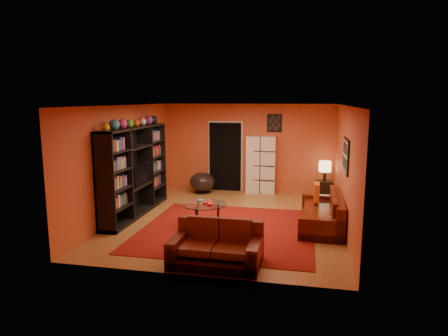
% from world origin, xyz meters
% --- Properties ---
extents(floor, '(6.00, 6.00, 0.00)m').
position_xyz_m(floor, '(0.00, 0.00, 0.00)').
color(floor, brown).
rests_on(floor, ground).
extents(ceiling, '(6.00, 6.00, 0.00)m').
position_xyz_m(ceiling, '(0.00, 0.00, 2.60)').
color(ceiling, white).
rests_on(ceiling, wall_back).
extents(wall_back, '(6.00, 0.00, 6.00)m').
position_xyz_m(wall_back, '(0.00, 3.00, 1.30)').
color(wall_back, '#BE4D29').
rests_on(wall_back, floor).
extents(wall_front, '(6.00, 0.00, 6.00)m').
position_xyz_m(wall_front, '(0.00, -3.00, 1.30)').
color(wall_front, '#BE4D29').
rests_on(wall_front, floor).
extents(wall_left, '(0.00, 6.00, 6.00)m').
position_xyz_m(wall_left, '(-2.50, 0.00, 1.30)').
color(wall_left, '#BE4D29').
rests_on(wall_left, floor).
extents(wall_right, '(0.00, 6.00, 6.00)m').
position_xyz_m(wall_right, '(2.50, 0.00, 1.30)').
color(wall_right, '#BE4D29').
rests_on(wall_right, floor).
extents(rug, '(3.60, 3.60, 0.01)m').
position_xyz_m(rug, '(0.10, -0.70, 0.01)').
color(rug, '#5F0E0A').
rests_on(rug, floor).
extents(doorway, '(0.95, 0.10, 2.04)m').
position_xyz_m(doorway, '(-0.70, 2.96, 1.02)').
color(doorway, black).
rests_on(doorway, floor).
extents(wall_art_right, '(0.03, 1.00, 0.70)m').
position_xyz_m(wall_art_right, '(2.48, -0.30, 1.60)').
color(wall_art_right, black).
rests_on(wall_art_right, wall_right).
extents(wall_art_back, '(0.42, 0.03, 0.52)m').
position_xyz_m(wall_art_back, '(0.75, 2.98, 2.05)').
color(wall_art_back, black).
rests_on(wall_art_back, wall_back).
extents(entertainment_unit, '(0.45, 3.00, 2.10)m').
position_xyz_m(entertainment_unit, '(-2.27, 0.00, 1.05)').
color(entertainment_unit, black).
rests_on(entertainment_unit, floor).
extents(tv, '(0.88, 0.12, 0.51)m').
position_xyz_m(tv, '(-2.23, 0.06, 0.97)').
color(tv, black).
rests_on(tv, entertainment_unit).
extents(sofa, '(0.94, 2.20, 0.85)m').
position_xyz_m(sofa, '(2.14, -0.05, 0.29)').
color(sofa, '#441209').
rests_on(sofa, rug).
extents(loveseat, '(1.51, 0.92, 0.85)m').
position_xyz_m(loveseat, '(0.27, -2.42, 0.28)').
color(loveseat, '#441209').
rests_on(loveseat, rug).
extents(throw_pillow, '(0.12, 0.42, 0.42)m').
position_xyz_m(throw_pillow, '(1.95, 0.49, 0.63)').
color(throw_pillow, orange).
rests_on(throw_pillow, sofa).
extents(coffee_table, '(0.98, 0.98, 0.49)m').
position_xyz_m(coffee_table, '(-0.45, -0.54, 0.45)').
color(coffee_table, silver).
rests_on(coffee_table, floor).
extents(storage_cabinet, '(0.86, 0.41, 1.68)m').
position_xyz_m(storage_cabinet, '(0.39, 2.80, 0.84)').
color(storage_cabinet, silver).
rests_on(storage_cabinet, floor).
extents(bowl_chair, '(0.75, 0.75, 0.61)m').
position_xyz_m(bowl_chair, '(-1.29, 2.47, 0.32)').
color(bowl_chair, black).
rests_on(bowl_chair, floor).
extents(side_table, '(0.47, 0.47, 0.50)m').
position_xyz_m(side_table, '(2.20, 2.48, 0.25)').
color(side_table, black).
rests_on(side_table, floor).
extents(table_lamp, '(0.33, 0.33, 0.55)m').
position_xyz_m(table_lamp, '(2.20, 2.48, 0.89)').
color(table_lamp, black).
rests_on(table_lamp, side_table).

